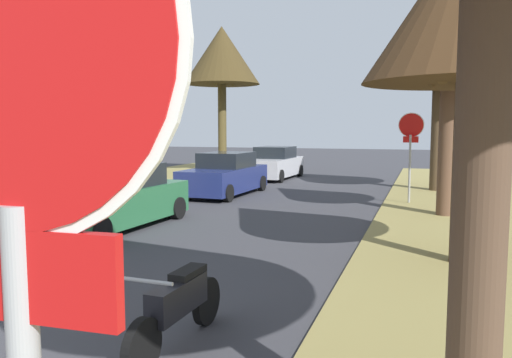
{
  "coord_description": "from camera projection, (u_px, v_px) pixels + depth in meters",
  "views": [
    {
      "loc": [
        4.85,
        -1.91,
        2.46
      ],
      "look_at": [
        0.97,
        9.61,
        1.24
      ],
      "focal_mm": 35.28,
      "sensor_mm": 36.0,
      "label": 1
    }
  ],
  "objects": [
    {
      "name": "parked_sedan_green",
      "position": [
        114.0,
        199.0,
        12.49
      ],
      "size": [
        2.08,
        4.46,
        1.57
      ],
      "color": "#28663D",
      "rests_on": "ground"
    },
    {
      "name": "street_tree_right_mid_b",
      "position": [
        451.0,
        37.0,
        13.61
      ],
      "size": [
        3.17,
        3.17,
        6.27
      ],
      "color": "brown",
      "rests_on": "grass_verge_right"
    },
    {
      "name": "parked_sedan_silver",
      "position": [
        274.0,
        164.0,
        24.76
      ],
      "size": [
        2.08,
        4.46,
        1.57
      ],
      "color": "#BCBCC1",
      "rests_on": "ground"
    },
    {
      "name": "stop_sign_near",
      "position": [
        19.0,
        252.0,
        1.06
      ],
      "size": [
        0.81,
        0.07,
        2.98
      ],
      "color": "#9EA0A5",
      "rests_on": "grass_verge_right"
    },
    {
      "name": "street_tree_left_far",
      "position": [
        222.0,
        57.0,
        27.15
      ],
      "size": [
        4.12,
        4.12,
        7.9
      ],
      "color": "#4E4223",
      "rests_on": "grass_verge_left"
    },
    {
      "name": "street_tree_right_far",
      "position": [
        441.0,
        40.0,
        19.19
      ],
      "size": [
        3.9,
        3.9,
        7.65
      ],
      "color": "#483724",
      "rests_on": "grass_verge_right"
    },
    {
      "name": "street_tree_right_mid_a",
      "position": [
        470.0,
        3.0,
        8.67
      ],
      "size": [
        3.66,
        3.66,
        6.01
      ],
      "color": "brown",
      "rests_on": "grass_verge_right"
    },
    {
      "name": "parked_sedan_navy",
      "position": [
        225.0,
        175.0,
        18.71
      ],
      "size": [
        2.08,
        4.46,
        1.57
      ],
      "color": "navy",
      "rests_on": "ground"
    },
    {
      "name": "parked_motorcycle",
      "position": [
        179.0,
        305.0,
        5.64
      ],
      "size": [
        0.6,
        2.05,
        0.97
      ],
      "color": "black",
      "rests_on": "ground"
    },
    {
      "name": "street_tree_left_mid_b",
      "position": [
        138.0,
        55.0,
        19.31
      ],
      "size": [
        2.89,
        2.89,
        6.97
      ],
      "color": "brown",
      "rests_on": "grass_verge_left"
    },
    {
      "name": "stop_sign_far",
      "position": [
        411.0,
        138.0,
        16.21
      ],
      "size": [
        0.81,
        0.61,
        2.93
      ],
      "color": "#9EA0A5",
      "rests_on": "grass_verge_right"
    }
  ]
}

